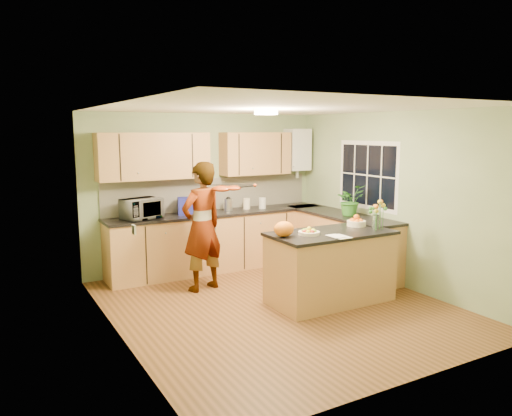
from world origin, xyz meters
TOP-DOWN VIEW (x-y plane):
  - floor at (0.00, 0.00)m, footprint 4.50×4.50m
  - ceiling at (0.00, 0.00)m, footprint 4.00×4.50m
  - wall_back at (0.00, 2.25)m, footprint 4.00×0.02m
  - wall_front at (0.00, -2.25)m, footprint 4.00×0.02m
  - wall_left at (-2.00, 0.00)m, footprint 0.02×4.50m
  - wall_right at (2.00, 0.00)m, footprint 0.02×4.50m
  - back_counter at (0.10, 1.95)m, footprint 3.64×0.62m
  - right_counter at (1.70, 0.85)m, footprint 0.62×2.24m
  - splashback at (0.10, 2.23)m, footprint 3.60×0.02m
  - upper_cabinets at (-0.18, 2.08)m, footprint 3.20×0.34m
  - boiler at (1.70, 2.09)m, footprint 0.40×0.30m
  - window_right at (1.99, 0.60)m, footprint 0.01×1.30m
  - light_switch at (-1.99, -0.60)m, footprint 0.02×0.09m
  - ceiling_lamp at (0.00, 0.30)m, footprint 0.30×0.30m
  - peninsula_island at (0.70, -0.18)m, footprint 1.63×0.83m
  - fruit_dish at (0.35, -0.18)m, footprint 0.27×0.27m
  - orange_bowl at (1.25, -0.03)m, footprint 0.26×0.26m
  - flower_vase at (1.30, -0.36)m, footprint 0.23×0.23m
  - orange_bag at (0.01, -0.13)m, footprint 0.28×0.25m
  - papers at (0.60, -0.48)m, footprint 0.20×0.27m
  - violinist at (-0.56, 1.10)m, footprint 0.75×0.60m
  - violin at (-0.36, 0.88)m, footprint 0.66×0.58m
  - microwave at (-1.16, 1.93)m, footprint 0.64×0.52m
  - blue_box at (-0.40, 1.97)m, footprint 0.39×0.33m
  - kettle at (0.28, 1.97)m, footprint 0.14×0.14m
  - jar_cream at (0.63, 1.99)m, footprint 0.14×0.14m
  - jar_white at (0.88, 1.90)m, footprint 0.15×0.15m
  - potted_plant at (1.70, 0.65)m, footprint 0.45×0.40m

SIDE VIEW (x-z plane):
  - floor at x=0.00m, z-range 0.00..0.00m
  - peninsula_island at x=0.70m, z-range 0.00..0.93m
  - back_counter at x=0.10m, z-range 0.00..0.94m
  - right_counter at x=1.70m, z-range 0.00..0.94m
  - violinist at x=-0.56m, z-range 0.00..1.81m
  - papers at x=0.60m, z-range 0.93..0.95m
  - fruit_dish at x=0.35m, z-range 0.92..1.02m
  - orange_bowl at x=1.25m, z-range 0.92..1.07m
  - jar_cream at x=0.63m, z-range 0.94..1.12m
  - orange_bag at x=0.01m, z-range 0.93..1.13m
  - jar_white at x=0.88m, z-range 0.94..1.12m
  - kettle at x=0.28m, z-range 0.92..1.18m
  - blue_box at x=-0.40m, z-range 0.94..1.20m
  - microwave at x=-1.16m, z-range 0.94..1.24m
  - potted_plant at x=1.70m, z-range 0.94..1.42m
  - splashback at x=0.10m, z-range 0.94..1.46m
  - flower_vase at x=1.30m, z-range 1.00..1.43m
  - wall_back at x=0.00m, z-range 0.00..2.50m
  - wall_front at x=0.00m, z-range 0.00..2.50m
  - wall_left at x=-2.00m, z-range 0.00..2.50m
  - wall_right at x=2.00m, z-range 0.00..2.50m
  - light_switch at x=-1.99m, z-range 1.26..1.34m
  - violin at x=-0.36m, z-range 1.37..1.53m
  - window_right at x=1.99m, z-range 1.02..2.08m
  - upper_cabinets at x=-0.18m, z-range 1.50..2.20m
  - boiler at x=1.70m, z-range 1.47..2.33m
  - ceiling_lamp at x=0.00m, z-range 2.43..2.50m
  - ceiling at x=0.00m, z-range 2.49..2.51m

